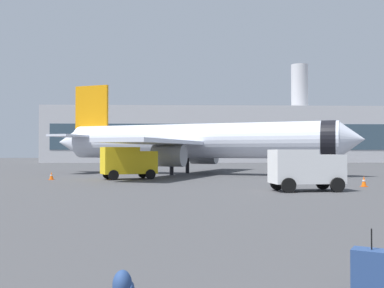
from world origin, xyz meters
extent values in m
cylinder|color=silver|center=(1.90, 46.27, 3.70)|extent=(29.24, 14.76, 3.80)
cone|color=silver|center=(16.92, 40.20, 3.70)|extent=(3.58, 4.25, 3.61)
cone|color=silver|center=(-13.49, 52.48, 3.70)|extent=(4.25, 4.37, 3.42)
cylinder|color=black|center=(14.88, 41.03, 3.70)|extent=(2.75, 4.12, 3.88)
cube|color=silver|center=(3.97, 54.06, 3.40)|extent=(10.44, 16.63, 0.36)
cube|color=silver|center=(-2.02, 39.22, 3.40)|extent=(10.44, 16.63, 0.36)
cylinder|color=gray|center=(3.03, 51.74, 2.10)|extent=(3.79, 3.24, 2.20)
cylinder|color=gray|center=(-1.09, 41.54, 2.10)|extent=(3.79, 3.24, 2.20)
cube|color=orange|center=(-10.62, 51.32, 7.30)|extent=(4.21, 1.98, 6.40)
cube|color=silver|center=(-9.88, 54.48, 4.30)|extent=(4.66, 6.54, 0.24)
cube|color=silver|center=(-12.28, 48.54, 4.30)|extent=(4.66, 6.54, 0.24)
cylinder|color=black|center=(13.03, 41.77, 0.90)|extent=(0.36, 0.36, 1.80)
cylinder|color=black|center=(0.94, 49.24, 0.90)|extent=(0.44, 0.44, 1.80)
cylinder|color=black|center=(-0.85, 44.79, 0.90)|extent=(0.44, 0.44, 1.80)
cube|color=yellow|center=(-3.19, 38.16, 1.52)|extent=(2.37, 2.66, 2.04)
cube|color=#1E232D|center=(-2.52, 38.43, 2.00)|extent=(0.80, 1.87, 0.84)
cube|color=yellow|center=(-5.42, 37.28, 1.70)|extent=(3.71, 3.19, 2.40)
cylinder|color=black|center=(-3.50, 39.28, 0.45)|extent=(0.92, 0.53, 0.90)
cylinder|color=black|center=(-2.65, 37.14, 0.45)|extent=(0.92, 0.53, 0.90)
cylinder|color=black|center=(-6.62, 38.05, 0.45)|extent=(0.92, 0.53, 0.90)
cylinder|color=black|center=(-5.78, 35.91, 0.45)|extent=(0.92, 0.53, 0.90)
cube|color=white|center=(9.12, 24.71, 1.39)|extent=(1.95, 2.17, 1.78)
cube|color=#1E232D|center=(9.86, 24.79, 1.81)|extent=(0.26, 1.80, 0.74)
cube|color=white|center=(6.93, 24.49, 1.55)|extent=(2.83, 2.26, 2.10)
cylinder|color=black|center=(9.23, 25.78, 0.45)|extent=(0.92, 0.31, 0.90)
cylinder|color=black|center=(9.44, 23.69, 0.45)|extent=(0.92, 0.31, 0.90)
cylinder|color=black|center=(6.17, 25.47, 0.45)|extent=(0.92, 0.31, 0.90)
cylinder|color=black|center=(6.38, 23.38, 0.45)|extent=(0.92, 0.31, 0.90)
cube|color=#F2590C|center=(-11.40, 36.92, 0.02)|extent=(0.44, 0.44, 0.04)
cone|color=#F2590C|center=(-11.40, 36.92, 0.37)|extent=(0.36, 0.36, 0.65)
cylinder|color=white|center=(-11.40, 36.92, 0.40)|extent=(0.23, 0.23, 0.10)
cube|color=#F2590C|center=(-6.03, 37.19, 0.02)|extent=(0.44, 0.44, 0.04)
cone|color=#F2590C|center=(-6.03, 37.19, 0.37)|extent=(0.36, 0.36, 0.65)
cylinder|color=white|center=(-6.03, 37.19, 0.40)|extent=(0.23, 0.23, 0.10)
cube|color=#F2590C|center=(9.87, 43.44, 0.02)|extent=(0.44, 0.44, 0.04)
cone|color=#F2590C|center=(9.87, 43.44, 0.36)|extent=(0.36, 0.36, 0.64)
cylinder|color=white|center=(9.87, 43.44, 0.39)|extent=(0.23, 0.23, 0.10)
cube|color=#F2590C|center=(12.91, 28.02, 0.02)|extent=(0.44, 0.44, 0.04)
cone|color=#F2590C|center=(12.91, 28.02, 0.40)|extent=(0.36, 0.36, 0.71)
cylinder|color=white|center=(12.91, 28.02, 0.43)|extent=(0.23, 0.23, 0.10)
cube|color=navy|center=(3.08, 4.53, 0.39)|extent=(0.75, 0.67, 0.70)
cylinder|color=black|center=(3.08, 4.53, 0.92)|extent=(0.02, 0.02, 0.36)
cylinder|color=black|center=(2.89, 4.64, 0.04)|extent=(0.07, 0.08, 0.08)
ellipsoid|color=navy|center=(-1.17, 4.32, 0.24)|extent=(0.32, 0.40, 0.48)
cube|color=#B2B2B7|center=(18.33, 113.29, 6.79)|extent=(101.55, 22.90, 13.58)
cube|color=#334756|center=(18.33, 101.79, 6.11)|extent=(96.47, 0.10, 6.11)
cylinder|color=#B2B2B7|center=(32.03, 113.29, 19.58)|extent=(4.40, 4.40, 12.00)
camera|label=1|loc=(-0.28, -3.09, 2.41)|focal=41.85mm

